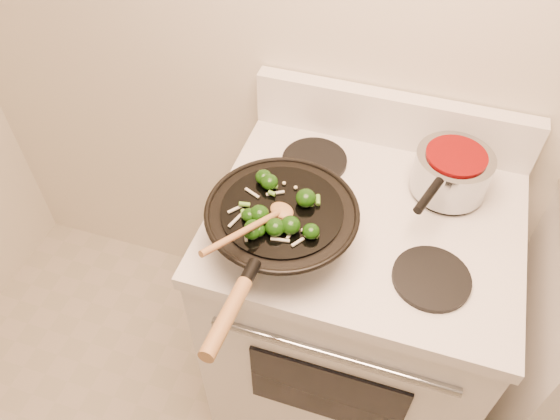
% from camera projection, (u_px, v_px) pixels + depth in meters
% --- Properties ---
extents(stove, '(0.78, 0.67, 1.08)m').
position_uv_depth(stove, '(350.00, 309.00, 1.72)').
color(stove, white).
rests_on(stove, ground).
extents(wok, '(0.36, 0.59, 0.17)m').
position_uv_depth(wok, '(281.00, 224.00, 1.27)').
color(wok, black).
rests_on(wok, stove).
extents(stirfry, '(0.22, 0.21, 0.04)m').
position_uv_depth(stirfry, '(274.00, 213.00, 1.21)').
color(stirfry, '#103207').
rests_on(stirfry, wok).
extents(wooden_spoon, '(0.14, 0.25, 0.09)m').
position_uv_depth(wooden_spoon, '(261.00, 222.00, 1.17)').
color(wooden_spoon, '#97683B').
rests_on(wooden_spoon, wok).
extents(saucepan, '(0.20, 0.31, 0.11)m').
position_uv_depth(saucepan, '(451.00, 172.00, 1.39)').
color(saucepan, '#9A9DA2').
rests_on(saucepan, stove).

